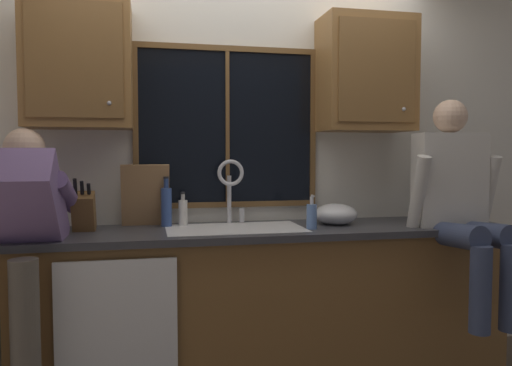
{
  "coord_description": "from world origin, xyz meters",
  "views": [
    {
      "loc": [
        -0.57,
        -3.17,
        1.36
      ],
      "look_at": [
        0.04,
        -0.3,
        1.18
      ],
      "focal_mm": 35.14,
      "sensor_mm": 36.0,
      "label": 1
    }
  ],
  "objects_px": {
    "knife_block": "(84,212)",
    "person_sitting_on_counter": "(459,197)",
    "soap_dispenser": "(312,216)",
    "person_standing": "(13,241)",
    "bottle_tall_clear": "(183,212)",
    "mixing_bowl": "(336,214)",
    "bottle_green_glass": "(166,206)",
    "cutting_board": "(145,195)"
  },
  "relations": [
    {
      "from": "person_standing",
      "to": "bottle_green_glass",
      "type": "distance_m",
      "value": 0.88
    },
    {
      "from": "person_standing",
      "to": "bottle_green_glass",
      "type": "xyz_separation_m",
      "value": [
        0.75,
        0.45,
        0.11
      ]
    },
    {
      "from": "person_standing",
      "to": "knife_block",
      "type": "relative_size",
      "value": 4.65
    },
    {
      "from": "bottle_green_glass",
      "to": "person_standing",
      "type": "bearing_deg",
      "value": -149.07
    },
    {
      "from": "person_standing",
      "to": "bottle_green_glass",
      "type": "height_order",
      "value": "person_standing"
    },
    {
      "from": "mixing_bowl",
      "to": "soap_dispenser",
      "type": "height_order",
      "value": "soap_dispenser"
    },
    {
      "from": "cutting_board",
      "to": "person_standing",
      "type": "bearing_deg",
      "value": -141.68
    },
    {
      "from": "knife_block",
      "to": "soap_dispenser",
      "type": "relative_size",
      "value": 1.6
    },
    {
      "from": "mixing_bowl",
      "to": "bottle_green_glass",
      "type": "xyz_separation_m",
      "value": [
        -1.03,
        0.12,
        0.06
      ]
    },
    {
      "from": "cutting_board",
      "to": "soap_dispenser",
      "type": "relative_size",
      "value": 1.89
    },
    {
      "from": "knife_block",
      "to": "cutting_board",
      "type": "height_order",
      "value": "cutting_board"
    },
    {
      "from": "bottle_tall_clear",
      "to": "bottle_green_glass",
      "type": "bearing_deg",
      "value": -169.37
    },
    {
      "from": "soap_dispenser",
      "to": "person_sitting_on_counter",
      "type": "bearing_deg",
      "value": -10.33
    },
    {
      "from": "person_standing",
      "to": "bottle_tall_clear",
      "type": "distance_m",
      "value": 0.97
    },
    {
      "from": "soap_dispenser",
      "to": "bottle_green_glass",
      "type": "distance_m",
      "value": 0.87
    },
    {
      "from": "person_sitting_on_counter",
      "to": "bottle_tall_clear",
      "type": "height_order",
      "value": "person_sitting_on_counter"
    },
    {
      "from": "person_sitting_on_counter",
      "to": "soap_dispenser",
      "type": "bearing_deg",
      "value": 169.67
    },
    {
      "from": "person_standing",
      "to": "cutting_board",
      "type": "bearing_deg",
      "value": 38.32
    },
    {
      "from": "person_standing",
      "to": "person_sitting_on_counter",
      "type": "height_order",
      "value": "person_sitting_on_counter"
    },
    {
      "from": "person_sitting_on_counter",
      "to": "soap_dispenser",
      "type": "distance_m",
      "value": 0.87
    },
    {
      "from": "knife_block",
      "to": "bottle_tall_clear",
      "type": "xyz_separation_m",
      "value": [
        0.56,
        0.11,
        -0.02
      ]
    },
    {
      "from": "bottle_tall_clear",
      "to": "knife_block",
      "type": "bearing_deg",
      "value": -168.53
    },
    {
      "from": "bottle_tall_clear",
      "to": "soap_dispenser",
      "type": "bearing_deg",
      "value": -22.55
    },
    {
      "from": "cutting_board",
      "to": "mixing_bowl",
      "type": "xyz_separation_m",
      "value": [
        1.15,
        -0.16,
        -0.13
      ]
    },
    {
      "from": "knife_block",
      "to": "bottle_tall_clear",
      "type": "bearing_deg",
      "value": 11.47
    },
    {
      "from": "knife_block",
      "to": "person_sitting_on_counter",
      "type": "bearing_deg",
      "value": -9.07
    },
    {
      "from": "knife_block",
      "to": "mixing_bowl",
      "type": "relative_size",
      "value": 1.2
    },
    {
      "from": "person_standing",
      "to": "mixing_bowl",
      "type": "xyz_separation_m",
      "value": [
        1.78,
        0.33,
        0.04
      ]
    },
    {
      "from": "person_standing",
      "to": "soap_dispenser",
      "type": "distance_m",
      "value": 1.58
    },
    {
      "from": "cutting_board",
      "to": "mixing_bowl",
      "type": "height_order",
      "value": "cutting_board"
    },
    {
      "from": "person_sitting_on_counter",
      "to": "knife_block",
      "type": "relative_size",
      "value": 3.92
    },
    {
      "from": "cutting_board",
      "to": "soap_dispenser",
      "type": "distance_m",
      "value": 1.0
    },
    {
      "from": "person_sitting_on_counter",
      "to": "mixing_bowl",
      "type": "distance_m",
      "value": 0.72
    },
    {
      "from": "cutting_board",
      "to": "soap_dispenser",
      "type": "xyz_separation_m",
      "value": [
        0.94,
        -0.33,
        -0.11
      ]
    },
    {
      "from": "cutting_board",
      "to": "bottle_green_glass",
      "type": "xyz_separation_m",
      "value": [
        0.12,
        -0.05,
        -0.06
      ]
    },
    {
      "from": "person_standing",
      "to": "knife_block",
      "type": "distance_m",
      "value": 0.46
    },
    {
      "from": "soap_dispenser",
      "to": "bottle_green_glass",
      "type": "xyz_separation_m",
      "value": [
        -0.82,
        0.28,
        0.05
      ]
    },
    {
      "from": "person_standing",
      "to": "bottle_tall_clear",
      "type": "relative_size",
      "value": 7.29
    },
    {
      "from": "soap_dispenser",
      "to": "mixing_bowl",
      "type": "bearing_deg",
      "value": 38.03
    },
    {
      "from": "person_standing",
      "to": "person_sitting_on_counter",
      "type": "relative_size",
      "value": 1.19
    },
    {
      "from": "person_standing",
      "to": "knife_block",
      "type": "height_order",
      "value": "person_standing"
    },
    {
      "from": "cutting_board",
      "to": "soap_dispenser",
      "type": "bearing_deg",
      "value": -19.08
    }
  ]
}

